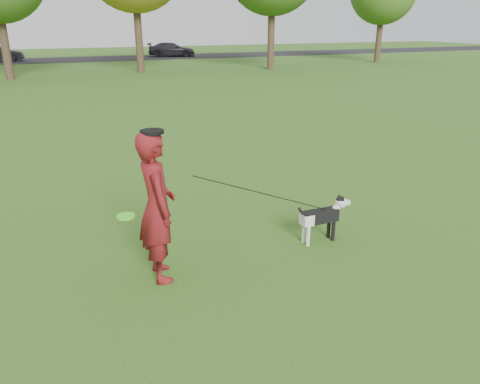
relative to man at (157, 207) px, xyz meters
name	(u,v)px	position (x,y,z in m)	size (l,w,h in m)	color
ground	(242,245)	(1.37, 0.41, -1.00)	(120.00, 120.00, 0.00)	#285116
road	(65,60)	(1.37, 40.41, -0.99)	(120.00, 7.00, 0.02)	black
man	(157,207)	(0.00, 0.00, 0.00)	(0.73, 0.48, 2.00)	#5C120D
dog	(324,215)	(2.60, 0.07, -0.56)	(0.95, 0.19, 0.72)	black
car_right	(172,50)	(11.20, 40.41, -0.33)	(1.82, 4.48, 1.30)	#242229
man_held_items	(267,194)	(1.58, 0.00, -0.05)	(3.28, 0.39, 1.53)	#49E61D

